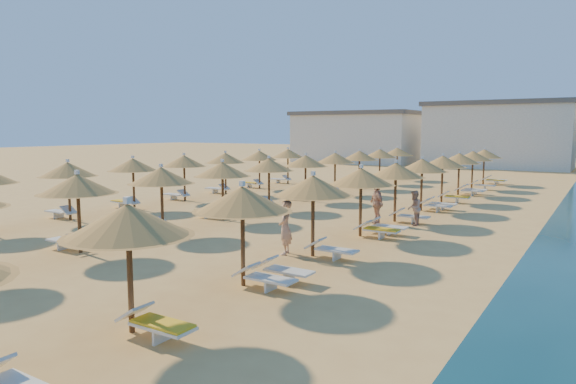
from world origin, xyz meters
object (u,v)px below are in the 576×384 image
Objects in this scene: beachgoer_a at (285,227)px; beachgoer_c at (376,203)px; beachgoer_b at (414,208)px; parasol_row_west at (269,166)px; parasol_row_east at (396,171)px.

beachgoer_c is at bearing 156.71° from beachgoer_a.
beachgoer_b is at bearing 144.84° from beachgoer_a.
parasol_row_west is 26.45× the size of beachgoer_b.
beachgoer_b is 0.86× the size of beachgoer_c.
parasol_row_west is 22.71× the size of beachgoer_c.
beachgoer_c is (-1.60, -0.39, 0.13)m from beachgoer_b.
parasol_row_west reaches higher than beachgoer_b.
beachgoer_c is at bearing -122.31° from parasol_row_east.
beachgoer_a is at bearing -96.58° from parasol_row_east.
parasol_row_east is 6.96m from parasol_row_west.
beachgoer_c is (-0.55, -0.87, -1.41)m from parasol_row_east.
beachgoer_b is (1.06, -0.48, -1.54)m from parasol_row_east.
beachgoer_a reaches higher than beachgoer_b.
parasol_row_east is 22.31× the size of beachgoer_a.
beachgoer_b is (1.97, 7.43, -0.14)m from beachgoer_a.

